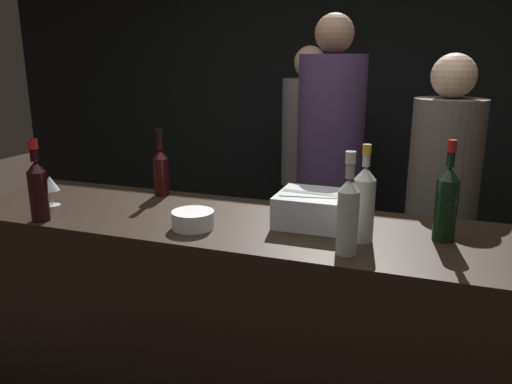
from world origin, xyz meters
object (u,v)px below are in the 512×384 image
object	(u,v)px
wine_glass	(50,184)
red_wine_bottle_burgundy	(447,201)
white_wine_bottle	(348,212)
bowl_white	(193,219)
ice_bin_with_bottles	(318,207)
rose_wine_bottle	(364,202)
person_in_hoodie	(307,159)
person_grey_polo	(329,165)
person_blond_tee	(441,203)
red_wine_bottle_tall	(38,187)
red_wine_bottle_black_foil	(161,169)

from	to	relation	value
wine_glass	red_wine_bottle_burgundy	size ratio (longest dim) A/B	0.37
white_wine_bottle	bowl_white	bearing A→B (deg)	174.02
ice_bin_with_bottles	rose_wine_bottle	size ratio (longest dim) A/B	0.92
ice_bin_with_bottles	white_wine_bottle	world-z (taller)	white_wine_bottle
bowl_white	person_in_hoodie	size ratio (longest dim) A/B	0.10
wine_glass	red_wine_bottle_burgundy	world-z (taller)	red_wine_bottle_burgundy
rose_wine_bottle	ice_bin_with_bottles	bearing A→B (deg)	146.84
ice_bin_with_bottles	white_wine_bottle	distance (m)	0.33
person_grey_polo	person_in_hoodie	bearing A→B (deg)	122.40
person_blond_tee	bowl_white	bearing A→B (deg)	145.32
wine_glass	person_grey_polo	world-z (taller)	person_grey_polo
wine_glass	white_wine_bottle	xyz separation A→B (m)	(1.36, -0.12, 0.05)
white_wine_bottle	person_blond_tee	world-z (taller)	person_blond_tee
red_wine_bottle_tall	person_grey_polo	bearing A→B (deg)	51.23
person_in_hoodie	bowl_white	bearing A→B (deg)	170.33
person_grey_polo	rose_wine_bottle	bearing A→B (deg)	-65.05
red_wine_bottle_burgundy	rose_wine_bottle	distance (m)	0.30
red_wine_bottle_black_foil	white_wine_bottle	bearing A→B (deg)	-24.80
rose_wine_bottle	person_blond_tee	xyz separation A→B (m)	(0.28, 0.82, -0.20)
ice_bin_with_bottles	bowl_white	xyz separation A→B (m)	(-0.45, -0.21, -0.03)
red_wine_bottle_black_foil	person_in_hoodie	world-z (taller)	person_in_hoodie
red_wine_bottle_tall	rose_wine_bottle	world-z (taller)	rose_wine_bottle
wine_glass	red_wine_bottle_black_foil	bearing A→B (deg)	40.80
white_wine_bottle	person_grey_polo	distance (m)	1.17
red_wine_bottle_tall	person_in_hoodie	world-z (taller)	person_in_hoodie
bowl_white	person_grey_polo	world-z (taller)	person_grey_polo
wine_glass	rose_wine_bottle	size ratio (longest dim) A/B	0.38
bowl_white	red_wine_bottle_burgundy	distance (m)	0.95
rose_wine_bottle	person_blond_tee	world-z (taller)	person_blond_tee
bowl_white	red_wine_bottle_tall	world-z (taller)	red_wine_bottle_tall
red_wine_bottle_burgundy	person_in_hoodie	distance (m)	1.68
red_wine_bottle_black_foil	wine_glass	bearing A→B (deg)	-139.20
wine_glass	person_blond_tee	distance (m)	1.88
person_blond_tee	red_wine_bottle_black_foil	bearing A→B (deg)	122.93
person_blond_tee	person_grey_polo	distance (m)	0.64
red_wine_bottle_burgundy	person_grey_polo	size ratio (longest dim) A/B	0.20
bowl_white	red_wine_bottle_burgundy	bearing A→B (deg)	11.48
red_wine_bottle_burgundy	red_wine_bottle_tall	bearing A→B (deg)	-168.59
white_wine_bottle	person_in_hoodie	xyz separation A→B (m)	(-0.55, 1.68, -0.17)
ice_bin_with_bottles	bowl_white	size ratio (longest dim) A/B	1.96
rose_wine_bottle	person_grey_polo	bearing A→B (deg)	108.11
red_wine_bottle_black_foil	person_blond_tee	size ratio (longest dim) A/B	0.20
red_wine_bottle_burgundy	wine_glass	bearing A→B (deg)	-175.59
bowl_white	person_blond_tee	bearing A→B (deg)	44.08
bowl_white	red_wine_bottle_black_foil	size ratio (longest dim) A/B	0.51
bowl_white	rose_wine_bottle	world-z (taller)	rose_wine_bottle
person_in_hoodie	person_grey_polo	bearing A→B (deg)	-161.84
ice_bin_with_bottles	person_blond_tee	xyz separation A→B (m)	(0.48, 0.69, -0.13)
red_wine_bottle_burgundy	person_in_hoodie	size ratio (longest dim) A/B	0.22
person_in_hoodie	white_wine_bottle	bearing A→B (deg)	-169.23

